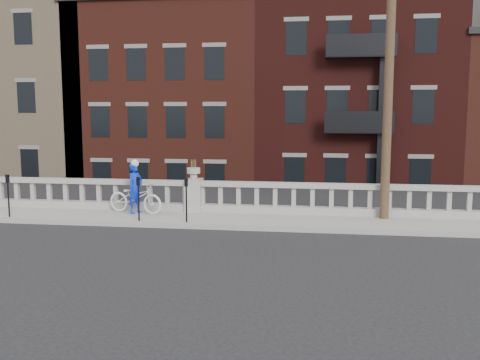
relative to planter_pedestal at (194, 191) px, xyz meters
name	(u,v)px	position (x,y,z in m)	size (l,w,h in m)	color
ground	(161,244)	(0.00, -3.95, -0.83)	(120.00, 120.00, 0.00)	black
sidewalk	(187,219)	(0.00, -0.95, -0.76)	(32.00, 2.20, 0.15)	gray
balustrade	(194,197)	(0.00, 0.00, -0.19)	(28.00, 0.34, 1.03)	gray
planter_pedestal	(194,191)	(0.00, 0.00, 0.00)	(0.55, 0.55, 1.76)	gray
lower_level	(265,124)	(0.56, 19.09, 1.80)	(80.00, 44.00, 20.80)	#605E59
utility_pole	(390,53)	(6.20, -0.35, 4.41)	(1.60, 0.28, 10.00)	#422D1E
parking_meter_a	(8,191)	(-5.61, -1.80, 0.17)	(0.10, 0.09, 1.36)	black
parking_meter_b	(138,194)	(-1.32, -1.80, 0.17)	(0.10, 0.09, 1.36)	black
parking_meter_c	(186,195)	(0.18, -1.80, 0.17)	(0.10, 0.09, 1.36)	black
bicycle	(135,197)	(-1.85, -0.57, -0.16)	(0.69, 1.98, 1.04)	silver
cyclist	(135,188)	(-1.83, -0.61, 0.16)	(0.61, 0.40, 1.68)	#0D2AC5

